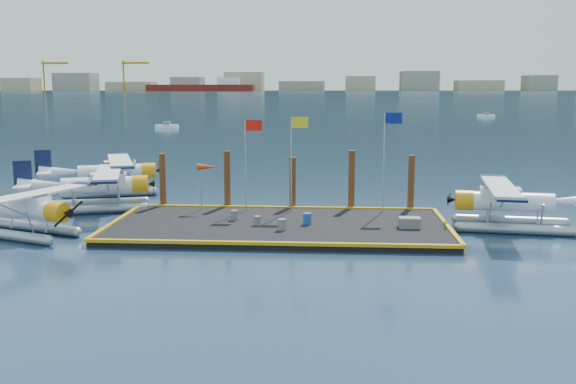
{
  "coord_description": "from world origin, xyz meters",
  "views": [
    {
      "loc": [
        3.07,
        -37.71,
        8.65
      ],
      "look_at": [
        0.41,
        2.0,
        1.98
      ],
      "focal_mm": 40.0,
      "sensor_mm": 36.0,
      "label": 1
    }
  ],
  "objects_px": {
    "flagpole_yellow": "(294,149)",
    "piling_2": "(293,185)",
    "seaplane_c": "(115,174)",
    "drum_1": "(282,225)",
    "piling_4": "(411,185)",
    "seaplane_a": "(26,212)",
    "flagpole_red": "(249,151)",
    "piling_0": "(163,182)",
    "drum_0": "(234,215)",
    "crate": "(409,223)",
    "drum_3": "(257,221)",
    "drum_2": "(307,219)",
    "seaplane_b": "(102,188)",
    "windsock": "(208,168)",
    "piling_3": "(352,182)",
    "flagpole_blue": "(387,147)",
    "seaplane_d": "(507,204)",
    "piling_1": "(227,181)"
  },
  "relations": [
    {
      "from": "flagpole_yellow",
      "to": "crate",
      "type": "bearing_deg",
      "value": -32.79
    },
    {
      "from": "flagpole_yellow",
      "to": "piling_2",
      "type": "distance_m",
      "value": 3.07
    },
    {
      "from": "seaplane_c",
      "to": "piling_4",
      "type": "xyz_separation_m",
      "value": [
        22.55,
        -6.28,
        0.38
      ]
    },
    {
      "from": "seaplane_b",
      "to": "crate",
      "type": "distance_m",
      "value": 21.31
    },
    {
      "from": "seaplane_a",
      "to": "piling_1",
      "type": "relative_size",
      "value": 2.22
    },
    {
      "from": "seaplane_b",
      "to": "piling_0",
      "type": "distance_m",
      "value": 4.25
    },
    {
      "from": "flagpole_blue",
      "to": "piling_1",
      "type": "height_order",
      "value": "flagpole_blue"
    },
    {
      "from": "piling_2",
      "to": "crate",
      "type": "bearing_deg",
      "value": -40.3
    },
    {
      "from": "drum_1",
      "to": "drum_0",
      "type": "bearing_deg",
      "value": 140.48
    },
    {
      "from": "seaplane_b",
      "to": "drum_0",
      "type": "height_order",
      "value": "seaplane_b"
    },
    {
      "from": "flagpole_yellow",
      "to": "piling_3",
      "type": "relative_size",
      "value": 1.44
    },
    {
      "from": "piling_1",
      "to": "seaplane_a",
      "type": "bearing_deg",
      "value": -141.84
    },
    {
      "from": "seaplane_a",
      "to": "seaplane_c",
      "type": "bearing_deg",
      "value": -159.92
    },
    {
      "from": "piling_2",
      "to": "piling_4",
      "type": "xyz_separation_m",
      "value": [
        8.0,
        0.0,
        0.1
      ]
    },
    {
      "from": "drum_3",
      "to": "piling_2",
      "type": "height_order",
      "value": "piling_2"
    },
    {
      "from": "flagpole_yellow",
      "to": "piling_4",
      "type": "distance_m",
      "value": 8.35
    },
    {
      "from": "flagpole_red",
      "to": "piling_1",
      "type": "distance_m",
      "value": 3.28
    },
    {
      "from": "flagpole_red",
      "to": "drum_0",
      "type": "bearing_deg",
      "value": -100.05
    },
    {
      "from": "seaplane_b",
      "to": "seaplane_d",
      "type": "distance_m",
      "value": 26.77
    },
    {
      "from": "flagpole_yellow",
      "to": "piling_3",
      "type": "xyz_separation_m",
      "value": [
        3.8,
        1.6,
        -2.36
      ]
    },
    {
      "from": "flagpole_yellow",
      "to": "piling_2",
      "type": "height_order",
      "value": "flagpole_yellow"
    },
    {
      "from": "seaplane_a",
      "to": "windsock",
      "type": "relative_size",
      "value": 2.99
    },
    {
      "from": "seaplane_b",
      "to": "piling_4",
      "type": "xyz_separation_m",
      "value": [
        21.23,
        0.15,
        0.42
      ]
    },
    {
      "from": "drum_2",
      "to": "piling_1",
      "type": "xyz_separation_m",
      "value": [
        -5.71,
        5.6,
        1.36
      ]
    },
    {
      "from": "flagpole_blue",
      "to": "seaplane_a",
      "type": "bearing_deg",
      "value": -162.76
    },
    {
      "from": "seaplane_b",
      "to": "drum_2",
      "type": "distance_m",
      "value": 15.46
    },
    {
      "from": "drum_0",
      "to": "piling_0",
      "type": "distance_m",
      "value": 7.44
    },
    {
      "from": "seaplane_c",
      "to": "drum_1",
      "type": "bearing_deg",
      "value": 26.0
    },
    {
      "from": "seaplane_a",
      "to": "seaplane_d",
      "type": "distance_m",
      "value": 28.27
    },
    {
      "from": "drum_3",
      "to": "piling_0",
      "type": "relative_size",
      "value": 0.14
    },
    {
      "from": "flagpole_blue",
      "to": "piling_3",
      "type": "distance_m",
      "value": 3.72
    },
    {
      "from": "flagpole_red",
      "to": "piling_0",
      "type": "distance_m",
      "value": 6.84
    },
    {
      "from": "seaplane_b",
      "to": "piling_4",
      "type": "height_order",
      "value": "piling_4"
    },
    {
      "from": "crate",
      "to": "piling_0",
      "type": "relative_size",
      "value": 0.31
    },
    {
      "from": "drum_0",
      "to": "piling_0",
      "type": "bearing_deg",
      "value": 140.62
    },
    {
      "from": "piling_0",
      "to": "piling_4",
      "type": "relative_size",
      "value": 1.0
    },
    {
      "from": "drum_2",
      "to": "piling_0",
      "type": "xyz_separation_m",
      "value": [
        -10.21,
        5.6,
        1.26
      ]
    },
    {
      "from": "seaplane_b",
      "to": "piling_3",
      "type": "height_order",
      "value": "piling_3"
    },
    {
      "from": "crate",
      "to": "flagpole_yellow",
      "type": "height_order",
      "value": "flagpole_yellow"
    },
    {
      "from": "piling_0",
      "to": "drum_0",
      "type": "bearing_deg",
      "value": -39.38
    },
    {
      "from": "windsock",
      "to": "piling_3",
      "type": "xyz_separation_m",
      "value": [
        9.53,
        1.6,
        -1.08
      ]
    },
    {
      "from": "seaplane_a",
      "to": "flagpole_red",
      "type": "height_order",
      "value": "flagpole_red"
    },
    {
      "from": "piling_3",
      "to": "seaplane_c",
      "type": "bearing_deg",
      "value": 161.3
    },
    {
      "from": "drum_3",
      "to": "windsock",
      "type": "xyz_separation_m",
      "value": [
        -3.78,
        4.43,
        2.55
      ]
    },
    {
      "from": "piling_1",
      "to": "drum_3",
      "type": "bearing_deg",
      "value": -65.46
    },
    {
      "from": "crate",
      "to": "piling_4",
      "type": "bearing_deg",
      "value": 82.6
    },
    {
      "from": "drum_0",
      "to": "windsock",
      "type": "height_order",
      "value": "windsock"
    },
    {
      "from": "crate",
      "to": "piling_4",
      "type": "distance_m",
      "value": 6.3
    },
    {
      "from": "drum_3",
      "to": "drum_1",
      "type": "bearing_deg",
      "value": -37.95
    },
    {
      "from": "seaplane_d",
      "to": "piling_4",
      "type": "relative_size",
      "value": 2.52
    }
  ]
}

